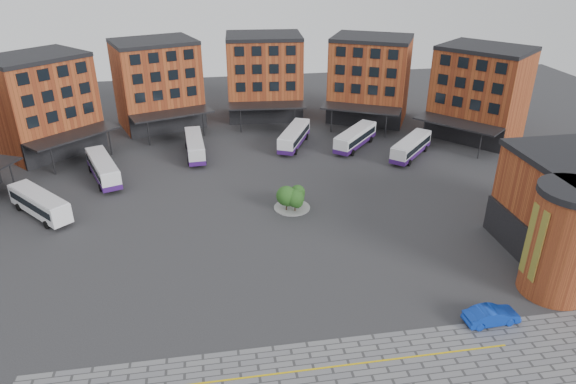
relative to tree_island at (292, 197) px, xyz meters
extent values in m
plane|color=#28282B|center=(-1.91, -11.49, -1.69)|extent=(160.00, 160.00, 0.00)
cube|color=gold|center=(0.09, -25.49, -1.66)|extent=(26.00, 0.15, 0.02)
cylinder|color=black|center=(-34.43, 10.69, 0.31)|extent=(0.20, 0.20, 4.00)
cube|color=#9A4621|center=(-33.36, 25.44, 5.31)|extent=(16.35, 16.13, 14.00)
cube|color=black|center=(-30.11, 21.83, 0.31)|extent=(10.00, 9.07, 4.00)
cube|color=black|center=(-33.36, 25.44, 12.61)|extent=(16.55, 16.35, 0.60)
cube|color=black|center=(-29.98, 21.68, 7.51)|extent=(8.60, 7.77, 8.00)
cube|color=black|center=(-28.54, 20.08, 2.31)|extent=(12.61, 11.97, 0.25)
cylinder|color=black|center=(-30.72, 15.70, 0.31)|extent=(0.20, 0.20, 4.00)
cylinder|color=black|center=(-23.95, 21.79, 0.31)|extent=(0.20, 0.20, 4.00)
cube|color=#9A4621|center=(-17.21, 34.95, 5.31)|extent=(15.55, 13.69, 14.00)
cube|color=black|center=(-15.63, 30.36, 0.31)|extent=(12.45, 4.71, 4.00)
cube|color=black|center=(-17.21, 34.95, 12.61)|extent=(15.65, 13.97, 0.60)
cube|color=black|center=(-15.57, 30.17, 7.51)|extent=(10.87, 3.87, 8.00)
cube|color=black|center=(-14.87, 28.14, 2.31)|extent=(13.72, 8.39, 0.25)
cylinder|color=black|center=(-18.58, 24.96, 0.31)|extent=(0.20, 0.20, 4.00)
cylinder|color=black|center=(-9.98, 27.92, 0.31)|extent=(0.20, 0.20, 4.00)
cube|color=#9A4621|center=(1.37, 37.39, 5.31)|extent=(13.67, 10.88, 14.00)
cube|color=black|center=(1.03, 32.55, 0.31)|extent=(13.00, 1.41, 4.00)
cube|color=black|center=(1.37, 37.39, 12.61)|extent=(13.69, 11.18, 0.60)
cube|color=black|center=(1.02, 32.36, 7.51)|extent=(11.42, 0.95, 8.00)
cube|color=black|center=(0.87, 30.21, 2.31)|extent=(13.28, 5.30, 0.25)
cylinder|color=black|center=(-3.80, 28.73, 0.31)|extent=(0.20, 0.20, 4.00)
cylinder|color=black|center=(5.28, 28.10, 0.31)|extent=(0.20, 0.20, 4.00)
cube|color=#9A4621|center=(19.43, 32.38, 5.31)|extent=(16.12, 14.81, 14.00)
cube|color=black|center=(17.23, 28.06, 0.31)|extent=(11.81, 6.35, 4.00)
cube|color=black|center=(19.43, 32.38, 12.61)|extent=(16.26, 15.08, 0.60)
cube|color=black|center=(17.14, 27.88, 7.51)|extent=(10.26, 5.33, 8.00)
cube|color=black|center=(16.16, 25.97, 2.31)|extent=(13.58, 9.82, 0.25)
cylinder|color=black|center=(11.29, 26.43, 0.31)|extent=(0.20, 0.20, 4.00)
cylinder|color=black|center=(19.40, 22.30, 0.31)|extent=(0.20, 0.20, 4.00)
cube|color=#9A4621|center=(34.09, 20.72, 5.31)|extent=(16.02, 16.39, 14.00)
cube|color=black|center=(30.38, 17.60, 0.31)|extent=(8.74, 10.28, 4.00)
cube|color=black|center=(34.09, 20.72, 12.61)|extent=(16.25, 16.58, 0.60)
cube|color=black|center=(30.23, 17.47, 7.51)|extent=(7.47, 8.86, 8.00)
cube|color=black|center=(28.58, 16.09, 2.31)|extent=(11.73, 12.79, 0.25)
cylinder|color=black|center=(24.28, 18.42, 0.31)|extent=(0.20, 0.20, 4.00)
cylinder|color=black|center=(30.13, 11.45, 0.31)|extent=(0.20, 0.20, 4.00)
cube|color=black|center=(20.99, -13.49, 0.31)|extent=(0.40, 12.00, 4.00)
cylinder|color=#9A4621|center=(21.09, -19.49, 3.31)|extent=(6.00, 6.00, 10.00)
cube|color=#CE4B18|center=(18.19, -19.49, 3.81)|extent=(0.12, 2.20, 7.00)
cylinder|color=gray|center=(0.09, 0.51, -1.63)|extent=(4.40, 4.40, 0.12)
cylinder|color=#332114|center=(-0.71, -0.09, -0.97)|extent=(0.14, 0.14, 1.44)
sphere|color=#154117|center=(-0.71, -0.09, 0.33)|extent=(2.40, 2.40, 2.40)
sphere|color=#154117|center=(-0.51, -0.24, -0.11)|extent=(1.68, 1.68, 1.68)
cylinder|color=#332114|center=(0.89, 1.11, -1.06)|extent=(0.14, 0.14, 1.27)
sphere|color=#154117|center=(0.89, 1.11, 0.09)|extent=(1.81, 1.81, 1.81)
sphere|color=#154117|center=(1.09, 0.96, -0.29)|extent=(1.26, 1.26, 1.26)
cylinder|color=#332114|center=(0.29, -0.49, -1.06)|extent=(0.14, 0.14, 1.27)
sphere|color=#154117|center=(0.29, -0.49, 0.09)|extent=(2.16, 2.16, 2.16)
sphere|color=#154117|center=(0.49, -0.64, -0.29)|extent=(1.51, 1.51, 1.51)
cube|color=white|center=(-29.42, 3.44, -0.02)|extent=(8.61, 9.37, 2.31)
cube|color=black|center=(-29.42, 3.44, 0.15)|extent=(8.10, 8.79, 0.90)
cube|color=silver|center=(-29.42, 3.44, 1.19)|extent=(8.26, 9.00, 0.11)
cube|color=black|center=(-32.77, 7.28, 0.20)|extent=(1.59, 1.41, 1.04)
cylinder|color=black|center=(-32.50, 5.17, -1.22)|extent=(0.83, 0.90, 0.94)
cylinder|color=black|center=(-30.72, 6.72, -1.22)|extent=(0.83, 0.90, 0.94)
cylinder|color=black|center=(-28.13, 0.16, -1.22)|extent=(0.83, 0.90, 0.94)
cylinder|color=black|center=(-26.35, 1.71, -1.22)|extent=(0.83, 0.90, 0.94)
cube|color=white|center=(-23.66, 12.77, 0.06)|extent=(6.02, 11.02, 2.41)
cube|color=black|center=(-23.66, 12.77, 0.23)|extent=(5.78, 10.23, 0.94)
cube|color=silver|center=(-23.66, 12.77, 1.31)|extent=(5.78, 10.58, 0.12)
cube|color=black|center=(-25.48, 17.77, 0.28)|extent=(2.01, 0.83, 1.08)
cube|color=#3A1665|center=(-23.66, 12.77, -0.81)|extent=(6.07, 11.07, 0.69)
cylinder|color=black|center=(-26.01, 15.61, -1.20)|extent=(0.61, 1.03, 0.98)
cylinder|color=black|center=(-23.69, 16.45, -1.20)|extent=(0.61, 1.03, 0.98)
cylinder|color=black|center=(-23.63, 9.09, -1.20)|extent=(0.61, 1.03, 0.98)
cylinder|color=black|center=(-21.32, 9.94, -1.20)|extent=(0.61, 1.03, 0.98)
cube|color=silver|center=(-11.43, 19.34, 0.00)|extent=(3.02, 10.61, 2.33)
cube|color=black|center=(-11.43, 19.34, 0.17)|extent=(3.03, 9.77, 0.91)
cube|color=silver|center=(-11.43, 19.34, 1.21)|extent=(2.90, 10.18, 0.11)
cube|color=black|center=(-11.75, 24.47, 0.21)|extent=(2.03, 0.24, 1.05)
cube|color=#3A1665|center=(-11.43, 19.34, -0.83)|extent=(3.07, 10.65, 0.67)
cylinder|color=black|center=(-12.83, 22.62, -1.22)|extent=(0.34, 0.97, 0.95)
cylinder|color=black|center=(-10.45, 22.76, -1.22)|extent=(0.34, 0.97, 0.95)
cylinder|color=black|center=(-12.42, 15.92, -1.22)|extent=(0.34, 0.97, 0.95)
cylinder|color=black|center=(-10.04, 16.07, -1.22)|extent=(0.34, 0.97, 0.95)
cube|color=white|center=(3.94, 20.94, 0.01)|extent=(6.68, 10.56, 2.35)
cube|color=black|center=(3.94, 20.94, 0.18)|extent=(6.38, 9.83, 0.91)
cube|color=silver|center=(3.94, 20.94, 1.23)|extent=(6.41, 10.14, 0.12)
cube|color=black|center=(6.16, 25.62, 0.23)|extent=(1.89, 0.98, 1.06)
cube|color=#3A1665|center=(3.94, 20.94, -0.83)|extent=(6.74, 10.62, 0.67)
cylinder|color=black|center=(4.31, 24.51, -1.21)|extent=(0.67, 0.99, 0.96)
cylinder|color=black|center=(6.47, 23.48, -1.21)|extent=(0.67, 0.99, 0.96)
cylinder|color=black|center=(1.42, 18.41, -1.21)|extent=(0.67, 0.99, 0.96)
cylinder|color=black|center=(3.58, 17.38, -1.21)|extent=(0.67, 0.99, 0.96)
cube|color=white|center=(13.28, 18.86, 0.01)|extent=(8.73, 9.49, 2.34)
cube|color=black|center=(13.28, 18.86, 0.17)|extent=(8.22, 8.90, 0.91)
cube|color=silver|center=(13.28, 18.86, 1.23)|extent=(8.38, 9.11, 0.11)
cube|color=black|center=(16.67, 22.75, 0.22)|extent=(1.61, 1.43, 1.05)
cube|color=#3A1665|center=(13.28, 18.86, -0.83)|extent=(8.78, 9.55, 0.67)
cylinder|color=black|center=(14.59, 22.18, -1.21)|extent=(0.85, 0.91, 0.96)
cylinder|color=black|center=(16.39, 20.61, -1.21)|extent=(0.85, 0.91, 0.96)
cylinder|color=black|center=(10.16, 17.12, -1.21)|extent=(0.85, 0.91, 0.96)
cylinder|color=black|center=(11.96, 15.54, -1.21)|extent=(0.85, 0.91, 0.96)
cube|color=white|center=(20.38, 13.72, -0.02)|extent=(8.79, 9.17, 2.31)
cube|color=black|center=(20.38, 13.72, 0.14)|extent=(8.27, 8.61, 0.89)
cube|color=silver|center=(20.38, 13.72, 1.18)|extent=(8.44, 8.81, 0.11)
cube|color=black|center=(23.85, 17.43, 0.19)|extent=(1.54, 1.45, 1.04)
cube|color=#3A1665|center=(20.38, 13.72, -0.85)|extent=(8.84, 9.23, 0.66)
cylinder|color=black|center=(21.79, 16.94, -1.22)|extent=(0.85, 0.88, 0.94)
cylinder|color=black|center=(23.51, 15.34, -1.22)|extent=(0.85, 0.88, 0.94)
cylinder|color=black|center=(17.26, 12.10, -1.22)|extent=(0.85, 0.88, 0.94)
cylinder|color=black|center=(18.98, 10.49, -1.22)|extent=(0.85, 0.88, 0.94)
imported|color=#0D34AD|center=(13.27, -22.76, -0.91)|extent=(4.85, 1.93, 1.57)
camera|label=1|loc=(-9.35, -53.78, 27.77)|focal=32.00mm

